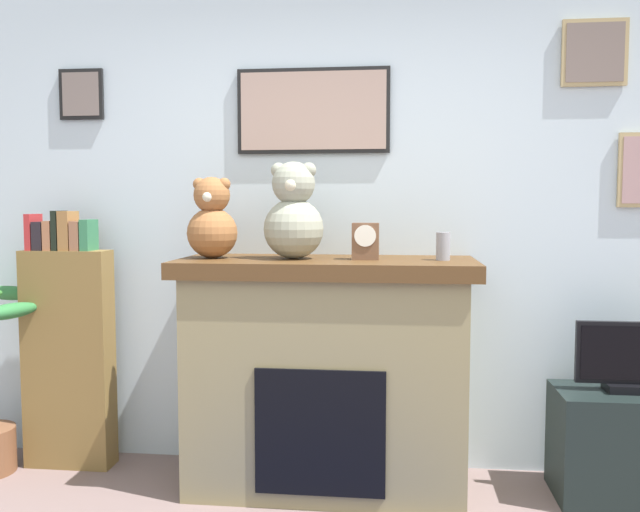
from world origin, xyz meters
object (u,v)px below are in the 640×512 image
(teddy_bear_cream, at_px, (294,215))
(tv_stand, at_px, (624,445))
(teddy_bear_grey, at_px, (212,222))
(candle_jar, at_px, (443,246))
(television, at_px, (628,359))
(fireplace, at_px, (327,372))
(bookshelf, at_px, (68,349))
(mantel_clock, at_px, (366,241))

(teddy_bear_cream, bearing_deg, tv_stand, 0.70)
(teddy_bear_grey, bearing_deg, candle_jar, 0.03)
(teddy_bear_grey, bearing_deg, teddy_bear_cream, -0.01)
(television, distance_m, teddy_bear_grey, 2.14)
(teddy_bear_grey, bearing_deg, television, 0.52)
(candle_jar, relative_size, teddy_bear_grey, 0.33)
(candle_jar, distance_m, teddy_bear_cream, 0.75)
(tv_stand, distance_m, teddy_bear_cream, 1.97)
(television, height_order, teddy_bear_cream, teddy_bear_cream)
(fireplace, bearing_deg, television, 0.01)
(bookshelf, bearing_deg, teddy_bear_grey, -8.02)
(tv_stand, height_order, candle_jar, candle_jar)
(fireplace, relative_size, candle_jar, 10.82)
(tv_stand, relative_size, television, 1.36)
(teddy_bear_grey, bearing_deg, bookshelf, 171.98)
(candle_jar, distance_m, mantel_clock, 0.38)
(mantel_clock, height_order, teddy_bear_cream, teddy_bear_cream)
(fireplace, height_order, bookshelf, bookshelf)
(candle_jar, bearing_deg, teddy_bear_cream, -179.95)
(bookshelf, bearing_deg, fireplace, -4.06)
(tv_stand, distance_m, candle_jar, 1.31)
(fireplace, height_order, teddy_bear_grey, teddy_bear_grey)
(tv_stand, bearing_deg, fireplace, -179.94)
(bookshelf, distance_m, television, 2.89)
(bookshelf, relative_size, teddy_bear_cream, 2.90)
(tv_stand, bearing_deg, teddy_bear_grey, -179.44)
(bookshelf, height_order, television, bookshelf)
(bookshelf, height_order, candle_jar, bookshelf)
(tv_stand, xyz_separation_m, teddy_bear_grey, (-2.04, -0.02, 1.08))
(fireplace, bearing_deg, mantel_clock, -5.60)
(tv_stand, height_order, teddy_bear_cream, teddy_bear_cream)
(fireplace, bearing_deg, tv_stand, 0.06)
(bookshelf, bearing_deg, teddy_bear_cream, -5.41)
(fireplace, distance_m, television, 1.46)
(bookshelf, xyz_separation_m, tv_stand, (2.89, -0.10, -0.38))
(bookshelf, bearing_deg, candle_jar, -3.41)
(bookshelf, relative_size, mantel_clock, 7.76)
(fireplace, xyz_separation_m, television, (1.46, 0.00, 0.11))
(bookshelf, relative_size, candle_jar, 10.28)
(bookshelf, relative_size, television, 2.89)
(candle_jar, bearing_deg, fireplace, 178.23)
(bookshelf, distance_m, teddy_bear_cream, 1.47)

